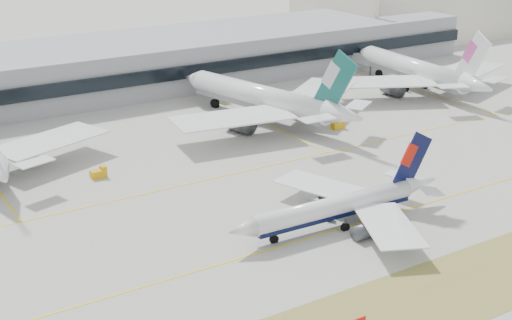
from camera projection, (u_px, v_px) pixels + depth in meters
ground at (298, 227)px, 135.85m from camera, size 3000.00×3000.00×0.00m
taxiing_airliner at (341, 206)px, 135.37m from camera, size 47.93×41.68×16.11m
widebody_cathay at (266, 100)px, 195.30m from camera, size 65.91×65.74×24.22m
widebody_china_air at (418, 71)px, 226.92m from camera, size 65.57×64.26×23.41m
terminal at (90, 69)px, 224.58m from camera, size 280.00×43.10×15.00m
hangar at (408, 34)px, 319.28m from camera, size 91.00×60.00×60.00m
gse_c at (338, 125)px, 191.87m from camera, size 3.55×2.00×2.60m
gse_b at (99, 173)px, 158.88m from camera, size 3.55×2.00×2.60m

